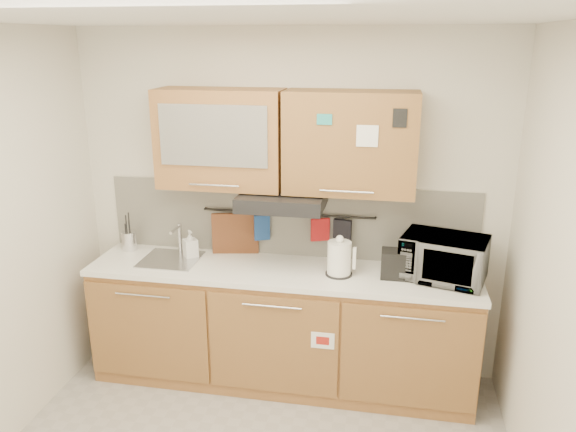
% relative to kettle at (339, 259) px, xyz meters
% --- Properties ---
extents(ceiling, '(3.20, 3.20, 0.00)m').
position_rel_kettle_xyz_m(ceiling, '(-0.42, -1.16, 1.56)').
color(ceiling, white).
rests_on(ceiling, wall_back).
extents(wall_back, '(3.20, 0.00, 3.20)m').
position_rel_kettle_xyz_m(wall_back, '(-0.42, 0.34, 0.26)').
color(wall_back, silver).
rests_on(wall_back, ground).
extents(wall_right, '(0.00, 3.00, 3.00)m').
position_rel_kettle_xyz_m(wall_right, '(1.18, -1.16, 0.26)').
color(wall_right, silver).
rests_on(wall_right, ground).
extents(base_cabinet, '(2.80, 0.64, 0.88)m').
position_rel_kettle_xyz_m(base_cabinet, '(-0.42, 0.03, -0.63)').
color(base_cabinet, '#B0783E').
rests_on(base_cabinet, floor).
extents(countertop, '(2.82, 0.62, 0.04)m').
position_rel_kettle_xyz_m(countertop, '(-0.42, 0.03, -0.14)').
color(countertop, white).
rests_on(countertop, base_cabinet).
extents(backsplash, '(2.80, 0.02, 0.56)m').
position_rel_kettle_xyz_m(backsplash, '(-0.42, 0.33, 0.16)').
color(backsplash, silver).
rests_on(backsplash, countertop).
extents(upper_cabinets, '(1.82, 0.37, 0.70)m').
position_rel_kettle_xyz_m(upper_cabinets, '(-0.43, 0.16, 0.79)').
color(upper_cabinets, '#B0783E').
rests_on(upper_cabinets, wall_back).
extents(range_hood, '(0.60, 0.46, 0.10)m').
position_rel_kettle_xyz_m(range_hood, '(-0.42, 0.09, 0.38)').
color(range_hood, black).
rests_on(range_hood, upper_cabinets).
extents(sink, '(0.42, 0.40, 0.26)m').
position_rel_kettle_xyz_m(sink, '(-1.27, 0.05, -0.11)').
color(sink, silver).
rests_on(sink, countertop).
extents(utensil_rail, '(1.30, 0.02, 0.02)m').
position_rel_kettle_xyz_m(utensil_rail, '(-0.42, 0.29, 0.22)').
color(utensil_rail, black).
rests_on(utensil_rail, backsplash).
extents(utensil_crock, '(0.13, 0.13, 0.30)m').
position_rel_kettle_xyz_m(utensil_crock, '(-1.67, 0.19, -0.04)').
color(utensil_crock, silver).
rests_on(utensil_crock, countertop).
extents(kettle, '(0.21, 0.19, 0.30)m').
position_rel_kettle_xyz_m(kettle, '(0.00, 0.00, 0.00)').
color(kettle, white).
rests_on(kettle, countertop).
extents(toaster, '(0.26, 0.16, 0.20)m').
position_rel_kettle_xyz_m(toaster, '(0.42, 0.03, -0.02)').
color(toaster, black).
rests_on(toaster, countertop).
extents(microwave, '(0.64, 0.51, 0.31)m').
position_rel_kettle_xyz_m(microwave, '(0.71, 0.06, 0.04)').
color(microwave, '#999999').
rests_on(microwave, countertop).
extents(soap_bottle, '(0.14, 0.14, 0.21)m').
position_rel_kettle_xyz_m(soap_bottle, '(-1.14, 0.13, -0.01)').
color(soap_bottle, '#999999').
rests_on(soap_bottle, countertop).
extents(cutting_board, '(0.35, 0.09, 0.44)m').
position_rel_kettle_xyz_m(cutting_board, '(-0.83, 0.27, -0.02)').
color(cutting_board, brown).
rests_on(cutting_board, utensil_rail).
extents(oven_mitt, '(0.12, 0.08, 0.20)m').
position_rel_kettle_xyz_m(oven_mitt, '(-0.62, 0.27, 0.10)').
color(oven_mitt, navy).
rests_on(oven_mitt, utensil_rail).
extents(dark_pouch, '(0.14, 0.06, 0.21)m').
position_rel_kettle_xyz_m(dark_pouch, '(-0.01, 0.27, 0.10)').
color(dark_pouch, black).
rests_on(dark_pouch, utensil_rail).
extents(pot_holder, '(0.14, 0.07, 0.17)m').
position_rel_kettle_xyz_m(pot_holder, '(-0.17, 0.27, 0.12)').
color(pot_holder, red).
rests_on(pot_holder, utensil_rail).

